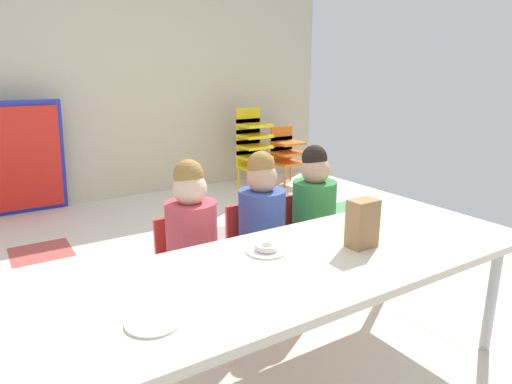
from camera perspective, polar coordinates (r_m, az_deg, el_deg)
ground_plane at (r=2.89m, az=-3.18°, el=-12.79°), size 5.31×5.19×0.02m
back_wall at (r=4.98m, az=-18.63°, el=13.11°), size 5.31×0.10×2.45m
craft_table at (r=1.91m, az=4.14°, el=-10.14°), size 2.13×0.78×0.57m
seated_child_near_camera at (r=2.32m, az=-8.20°, el=-4.92°), size 0.34×0.34×0.92m
seated_child_middle_seat at (r=2.52m, az=0.65°, el=-3.16°), size 0.32×0.31×0.92m
seated_child_far_right at (r=2.73m, az=7.21°, el=-1.80°), size 0.32×0.32×0.92m
kid_chair_yellow_stack at (r=5.15m, az=-0.42°, el=6.00°), size 0.32×0.30×0.92m
kid_chair_orange_stack at (r=5.43m, az=3.83°, el=5.16°), size 0.32×0.30×0.68m
folded_activity_table at (r=4.71m, az=-28.37°, el=3.52°), size 0.90×0.29×1.09m
paper_bag_brown at (r=2.08m, az=13.26°, el=-3.87°), size 0.13×0.09×0.22m
paper_plate_near_edge at (r=2.00m, az=1.33°, el=-7.44°), size 0.18×0.18×0.01m
paper_plate_center_table at (r=1.52m, az=-12.77°, el=-15.68°), size 0.18×0.18×0.01m
donut_powdered_on_plate at (r=2.00m, az=1.34°, el=-6.95°), size 0.10×0.10×0.03m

